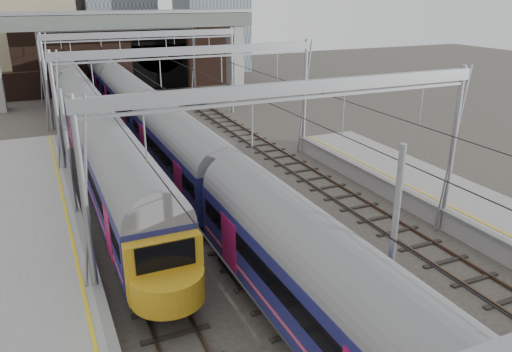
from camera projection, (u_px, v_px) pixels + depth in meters
name	position (u px, v px, depth m)	size (l,w,h in m)	color
tracks	(235.00, 204.00, 27.49)	(14.40, 80.00, 0.22)	#4C3828
overhead_line	(194.00, 68.00, 30.77)	(16.80, 80.00, 8.00)	gray
retaining_wall	(128.00, 53.00, 58.16)	(28.00, 2.75, 9.00)	#311D16
overbridge	(122.00, 31.00, 51.52)	(28.00, 3.00, 9.25)	gray
train_main	(150.00, 121.00, 35.30)	(2.66, 61.52, 4.62)	black
train_second	(74.00, 95.00, 44.06)	(2.76, 63.81, 4.76)	black
equip_cover_b	(305.00, 245.00, 22.97)	(0.80, 0.56, 0.09)	#1834B6
equip_cover_c	(415.00, 285.00, 19.79)	(0.83, 0.59, 0.10)	#1834B6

